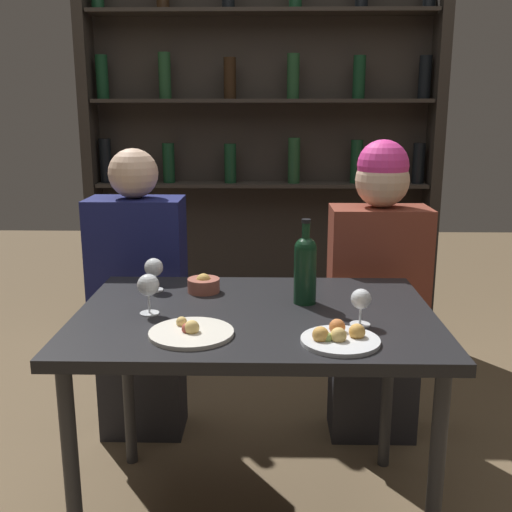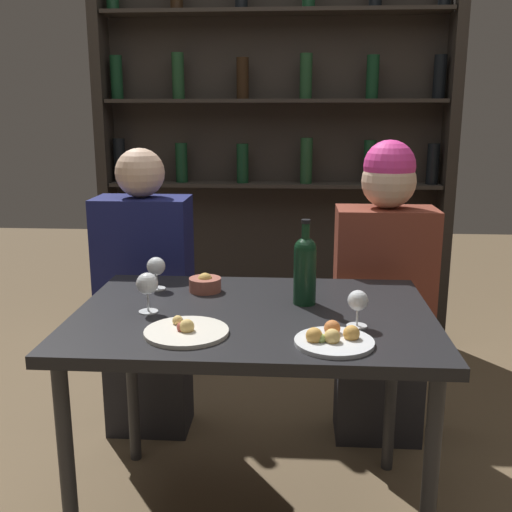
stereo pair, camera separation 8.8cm
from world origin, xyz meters
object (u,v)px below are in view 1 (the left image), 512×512
(wine_glass_0, at_px, (154,269))
(seated_person_right, at_px, (376,296))
(wine_glass_2, at_px, (148,286))
(snack_bowl, at_px, (204,284))
(food_plate_0, at_px, (191,332))
(seated_person_left, at_px, (140,305))
(wine_bottle, at_px, (305,266))
(wine_glass_1, at_px, (361,301))
(food_plate_1, at_px, (339,337))

(wine_glass_0, xyz_separation_m, seated_person_right, (0.84, 0.36, -0.21))
(wine_glass_0, distance_m, wine_glass_2, 0.25)
(snack_bowl, bearing_deg, wine_glass_2, -121.51)
(wine_glass_0, relative_size, wine_glass_2, 0.91)
(food_plate_0, height_order, seated_person_left, seated_person_left)
(wine_bottle, height_order, wine_glass_1, wine_bottle)
(snack_bowl, distance_m, seated_person_right, 0.78)
(wine_glass_0, distance_m, seated_person_left, 0.46)
(wine_bottle, xyz_separation_m, food_plate_0, (-0.34, -0.30, -0.11))
(food_plate_1, relative_size, seated_person_left, 0.18)
(wine_bottle, bearing_deg, seated_person_left, 143.19)
(seated_person_left, bearing_deg, snack_bowl, -50.33)
(food_plate_0, xyz_separation_m, seated_person_left, (-0.32, 0.79, -0.18))
(food_plate_0, bearing_deg, snack_bowl, 91.03)
(seated_person_right, bearing_deg, food_plate_1, -106.90)
(wine_glass_0, relative_size, seated_person_left, 0.10)
(snack_bowl, bearing_deg, seated_person_left, 129.67)
(wine_glass_0, xyz_separation_m, seated_person_left, (-0.14, 0.36, -0.25))
(wine_glass_0, bearing_deg, food_plate_0, -66.86)
(food_plate_0, distance_m, seated_person_right, 1.04)
(wine_glass_1, relative_size, food_plate_0, 0.46)
(wine_glass_2, height_order, seated_person_left, seated_person_left)
(wine_glass_0, bearing_deg, food_plate_1, -38.45)
(food_plate_0, height_order, snack_bowl, snack_bowl)
(food_plate_1, relative_size, seated_person_right, 0.17)
(food_plate_0, distance_m, snack_bowl, 0.41)
(snack_bowl, bearing_deg, wine_bottle, -18.44)
(wine_glass_2, bearing_deg, wine_glass_1, -7.73)
(wine_glass_0, xyz_separation_m, snack_bowl, (0.17, -0.01, -0.05))
(food_plate_1, height_order, snack_bowl, snack_bowl)
(wine_glass_0, xyz_separation_m, wine_glass_1, (0.67, -0.33, -0.00))
(wine_bottle, bearing_deg, food_plate_0, -138.60)
(wine_glass_1, bearing_deg, snack_bowl, 146.97)
(wine_glass_1, height_order, seated_person_right, seated_person_right)
(wine_glass_2, distance_m, food_plate_0, 0.25)
(wine_glass_0, distance_m, food_plate_1, 0.76)
(wine_glass_2, xyz_separation_m, food_plate_0, (0.15, -0.18, -0.08))
(seated_person_right, bearing_deg, seated_person_left, 180.00)
(food_plate_1, xyz_separation_m, snack_bowl, (-0.42, 0.46, 0.01))
(wine_glass_1, relative_size, snack_bowl, 0.99)
(wine_glass_1, xyz_separation_m, seated_person_right, (0.18, 0.70, -0.21))
(wine_glass_1, bearing_deg, food_plate_0, -169.53)
(wine_glass_0, bearing_deg, seated_person_right, 23.24)
(wine_bottle, relative_size, seated_person_right, 0.22)
(wine_glass_2, relative_size, seated_person_left, 0.10)
(food_plate_1, height_order, seated_person_right, seated_person_right)
(wine_bottle, height_order, food_plate_0, wine_bottle)
(wine_glass_1, height_order, snack_bowl, wine_glass_1)
(wine_bottle, relative_size, snack_bowl, 2.50)
(snack_bowl, xyz_separation_m, seated_person_right, (0.67, 0.38, -0.16))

